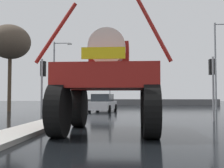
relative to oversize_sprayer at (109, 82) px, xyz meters
name	(u,v)px	position (x,y,z in m)	size (l,w,h in m)	color
ground_plane	(129,114)	(0.78, 10.31, -1.83)	(120.00, 120.00, 0.00)	black
median_island	(7,137)	(-2.97, -2.05, -1.76)	(1.34, 11.81, 0.15)	#B2AFA8
oversize_sprayer	(109,82)	(0.00, 0.00, 0.00)	(4.33, 5.05, 4.40)	black
sedan_ahead	(103,103)	(-1.51, 13.64, -1.12)	(2.32, 4.30, 1.52)	silver
traffic_signal_near_left	(43,76)	(-4.01, 4.64, 0.61)	(0.24, 0.54, 3.36)	gray
traffic_signal_near_right	(212,74)	(5.18, 4.64, 0.65)	(0.24, 0.54, 3.40)	gray
traffic_signal_far_left	(110,85)	(-1.34, 20.28, 0.81)	(0.24, 0.55, 3.62)	gray
streetlight_far_left	(56,71)	(-7.59, 20.44, 2.42)	(2.12, 0.24, 7.57)	gray
streetlight_far_right	(217,62)	(9.59, 17.72, 2.99)	(1.79, 0.24, 8.76)	gray
bare_tree_left	(10,42)	(-9.69, 13.13, 4.25)	(3.55, 3.55, 7.63)	#473828
roadside_barrier	(129,102)	(0.78, 31.31, -1.38)	(26.98, 0.24, 0.90)	#59595B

